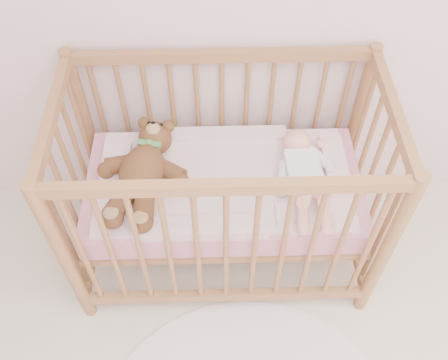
{
  "coord_description": "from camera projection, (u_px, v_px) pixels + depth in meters",
  "views": [
    {
      "loc": [
        -0.36,
        0.23,
        2.28
      ],
      "look_at": [
        -0.32,
        1.55,
        0.62
      ],
      "focal_mm": 40.0,
      "sensor_mm": 36.0,
      "label": 1
    }
  ],
  "objects": [
    {
      "name": "crib",
      "position": [
        224.0,
        188.0,
        2.24
      ],
      "size": [
        1.36,
        0.76,
        1.0
      ],
      "primitive_type": null,
      "color": "#9E6E43",
      "rests_on": "floor"
    },
    {
      "name": "mattress",
      "position": [
        224.0,
        190.0,
        2.25
      ],
      "size": [
        1.22,
        0.62,
        0.13
      ],
      "primitive_type": "cube",
      "color": "pink",
      "rests_on": "crib"
    },
    {
      "name": "blanket",
      "position": [
        224.0,
        180.0,
        2.2
      ],
      "size": [
        1.1,
        0.58,
        0.06
      ],
      "primitive_type": null,
      "color": "pink",
      "rests_on": "mattress"
    },
    {
      "name": "baby",
      "position": [
        303.0,
        171.0,
        2.13
      ],
      "size": [
        0.3,
        0.58,
        0.14
      ],
      "primitive_type": null,
      "rotation": [
        0.0,
        0.0,
        0.06
      ],
      "color": "silver",
      "rests_on": "blanket"
    },
    {
      "name": "teddy_bear",
      "position": [
        142.0,
        172.0,
        2.11
      ],
      "size": [
        0.53,
        0.67,
        0.17
      ],
      "primitive_type": null,
      "rotation": [
        0.0,
        0.0,
        -0.2
      ],
      "color": "brown",
      "rests_on": "blanket"
    }
  ]
}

